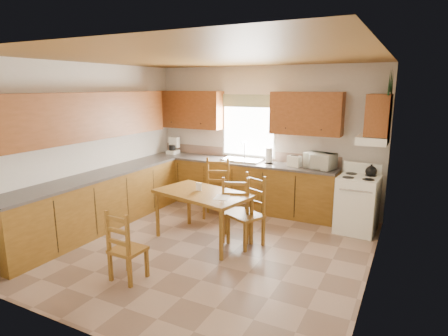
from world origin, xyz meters
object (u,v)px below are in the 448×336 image
at_px(chair_far_right, 246,211).
at_px(chair_far_left, 216,189).
at_px(dining_table, 203,216).
at_px(stove, 357,205).
at_px(microwave, 320,161).
at_px(chair_near_right, 128,245).
at_px(chair_near_left, 236,208).

bearing_deg(chair_far_right, chair_far_left, 162.25).
bearing_deg(dining_table, stove, 47.99).
height_order(dining_table, chair_far_left, chair_far_left).
height_order(stove, microwave, microwave).
xyz_separation_m(dining_table, chair_near_right, (-0.21, -1.45, 0.06)).
relative_size(dining_table, chair_near_right, 1.60).
bearing_deg(stove, chair_near_left, -139.45).
relative_size(stove, chair_far_left, 0.86).
bearing_deg(chair_near_left, chair_near_right, 48.80).
bearing_deg(chair_near_left, chair_far_left, -65.57).
relative_size(microwave, chair_near_right, 0.51).
bearing_deg(chair_far_right, chair_near_right, -93.88).
height_order(stove, chair_near_left, chair_near_left).
height_order(chair_near_right, chair_far_left, chair_far_left).
xyz_separation_m(microwave, chair_far_right, (-0.69, -1.60, -0.53)).
bearing_deg(microwave, chair_near_left, -105.41).
distance_m(chair_near_right, chair_far_left, 2.48).
height_order(stove, chair_far_right, chair_far_right).
height_order(microwave, chair_near_left, microwave).
relative_size(stove, chair_near_left, 0.89).
bearing_deg(chair_far_left, chair_near_right, -105.08).
relative_size(stove, dining_table, 0.63).
bearing_deg(chair_near_left, chair_far_right, 129.20).
distance_m(dining_table, chair_far_left, 1.09).
xyz_separation_m(dining_table, chair_near_left, (0.43, 0.26, 0.12)).
relative_size(stove, chair_far_right, 0.86).
bearing_deg(chair_far_left, chair_near_left, -62.83).
distance_m(stove, chair_far_right, 1.91).
height_order(microwave, chair_near_right, microwave).
distance_m(chair_near_left, chair_near_right, 1.83).
bearing_deg(microwave, dining_table, -111.51).
xyz_separation_m(chair_near_right, chair_far_left, (-0.12, 2.48, 0.08)).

